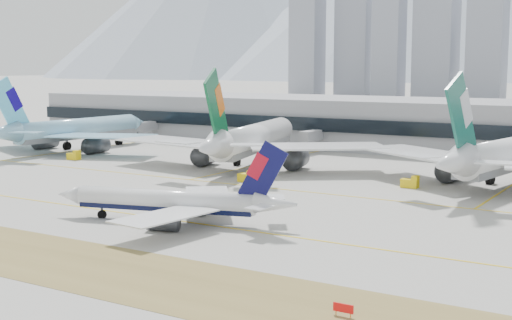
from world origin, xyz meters
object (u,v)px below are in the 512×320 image
Objects in this scene: widebody_eva at (251,140)px; taxiing_airliner at (174,202)px; widebody_cathay at (509,156)px; terminal at (425,125)px; widebody_korean at (73,131)px.

taxiing_airliner is at bearing -172.87° from widebody_eva.
taxiing_airliner is 65.78m from widebody_eva.
taxiing_airliner is 74.48m from widebody_cathay.
taxiing_airliner is 121.35m from terminal.
taxiing_airliner is at bearing 157.97° from widebody_cathay.
taxiing_airliner is 0.60× the size of widebody_eva.
taxiing_airliner is 0.60× the size of widebody_cathay.
terminal is at bearing -105.92° from taxiing_airliner.
widebody_korean is 63.52m from widebody_eva.
widebody_eva reaches higher than terminal.
widebody_korean is (-87.08, 62.46, 2.67)m from taxiing_airliner.
widebody_korean reaches higher than terminal.
terminal reaches higher than taxiing_airliner.
widebody_cathay reaches higher than terminal.
widebody_eva reaches higher than widebody_korean.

